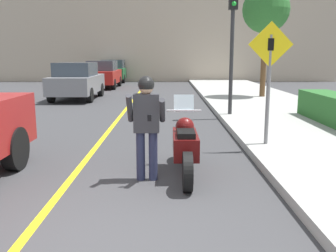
# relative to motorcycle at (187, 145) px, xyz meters

# --- Properties ---
(ground_plane) EXTENTS (80.00, 80.00, 0.00)m
(ground_plane) POSITION_rel_motorcycle_xyz_m (-1.27, -2.35, -0.50)
(ground_plane) COLOR #38383A
(road_center_line) EXTENTS (0.12, 36.00, 0.01)m
(road_center_line) POSITION_rel_motorcycle_xyz_m (-1.87, 3.65, -0.49)
(road_center_line) COLOR yellow
(road_center_line) RESTS_ON ground
(building_backdrop) EXTENTS (28.00, 1.20, 6.16)m
(building_backdrop) POSITION_rel_motorcycle_xyz_m (-1.27, 23.65, 2.59)
(building_backdrop) COLOR #B2A38E
(building_backdrop) RESTS_ON ground
(motorcycle) EXTENTS (0.62, 2.23, 1.28)m
(motorcycle) POSITION_rel_motorcycle_xyz_m (0.00, 0.00, 0.00)
(motorcycle) COLOR black
(motorcycle) RESTS_ON ground
(person_biker) EXTENTS (0.59, 0.46, 1.67)m
(person_biker) POSITION_rel_motorcycle_xyz_m (-0.62, -0.30, 0.52)
(person_biker) COLOR #282D4C
(person_biker) RESTS_ON ground
(crossing_sign) EXTENTS (0.91, 0.08, 2.49)m
(crossing_sign) POSITION_rel_motorcycle_xyz_m (1.77, 1.56, 1.16)
(crossing_sign) COLOR slate
(crossing_sign) RESTS_ON sidewalk_curb
(traffic_light) EXTENTS (0.26, 0.30, 3.94)m
(traffic_light) POSITION_rel_motorcycle_xyz_m (1.68, 5.64, 2.39)
(traffic_light) COLOR #2D2D30
(traffic_light) RESTS_ON sidewalk_curb
(street_tree) EXTENTS (2.05, 2.05, 4.84)m
(street_tree) POSITION_rel_motorcycle_xyz_m (4.00, 10.92, 3.43)
(street_tree) COLOR brown
(street_tree) RESTS_ON sidewalk_curb
(parked_car_grey) EXTENTS (1.88, 4.20, 1.68)m
(parked_car_grey) POSITION_rel_motorcycle_xyz_m (-4.46, 11.11, 0.36)
(parked_car_grey) COLOR black
(parked_car_grey) RESTS_ON ground
(parked_car_red) EXTENTS (1.88, 4.20, 1.68)m
(parked_car_red) POSITION_rel_motorcycle_xyz_m (-4.33, 17.36, 0.36)
(parked_car_red) COLOR black
(parked_car_red) RESTS_ON ground
(parked_car_green) EXTENTS (1.88, 4.20, 1.68)m
(parked_car_green) POSITION_rel_motorcycle_xyz_m (-4.40, 22.74, 0.36)
(parked_car_green) COLOR black
(parked_car_green) RESTS_ON ground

